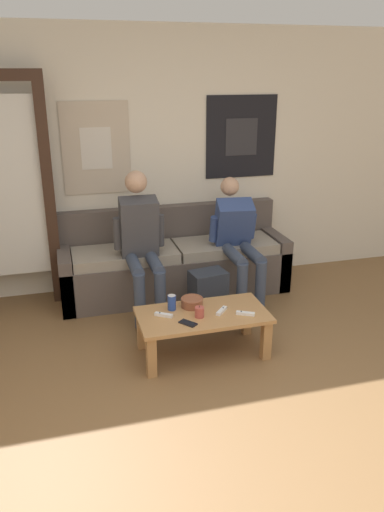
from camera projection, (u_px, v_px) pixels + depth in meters
The scene contains 14 objects.
ground_plane at pixel (251, 470), 2.84m from camera, with size 18.00×18.00×0.00m, color brown.
wall_back at pixel (150, 162), 4.96m from camera, with size 10.00×0.07×2.55m.
couch at pixel (174, 264), 5.04m from camera, with size 2.26×0.67×0.84m.
coffee_table at pixel (203, 321), 3.92m from camera, with size 1.02×0.53×0.35m.
person_seated_adult at pixel (141, 240), 4.47m from camera, with size 0.47×0.81×1.30m.
person_seated_teen at pixel (238, 237), 4.75m from camera, with size 0.47×0.93×1.17m.
backpack at pixel (208, 297), 4.50m from camera, with size 0.34×0.29×0.46m.
ceramic_bowl at pixel (192, 302), 3.99m from camera, with size 0.18×0.18×0.07m.
pillar_candle at pixel (199, 312), 3.82m from camera, with size 0.07×0.07×0.09m.
drink_can_blue at pixel (172, 303), 3.93m from camera, with size 0.07×0.07×0.12m.
game_controller_near_left at pixel (164, 315), 3.84m from camera, with size 0.14×0.11×0.03m.
game_controller_near_right at pixel (222, 311), 3.91m from camera, with size 0.12×0.13×0.03m.
game_controller_far_center at pixel (245, 313), 3.87m from camera, with size 0.14×0.10×0.03m.
cell_phone at pixel (188, 323), 3.73m from camera, with size 0.14×0.15×0.01m.
Camera 1 is at (-0.92, -2.06, 2.14)m, focal length 35.00 mm.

